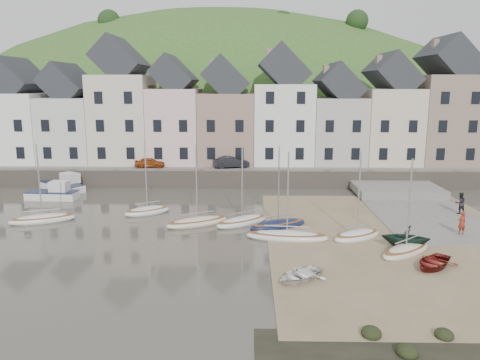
{
  "coord_description": "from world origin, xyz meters",
  "views": [
    {
      "loc": [
        0.78,
        -30.82,
        10.51
      ],
      "look_at": [
        0.0,
        6.0,
        3.0
      ],
      "focal_mm": 35.22,
      "sensor_mm": 36.0,
      "label": 1
    }
  ],
  "objects_px": {
    "rowboat_red": "(433,262)",
    "person_dark": "(460,203)",
    "car_right": "(231,162)",
    "rowboat_white": "(299,275)",
    "person_red": "(462,223)",
    "rowboat_green": "(406,237)",
    "car_left": "(150,163)",
    "sailboat_0": "(42,219)"
  },
  "relations": [
    {
      "from": "person_dark",
      "to": "rowboat_white",
      "type": "bearing_deg",
      "value": 33.22
    },
    {
      "from": "rowboat_red",
      "to": "person_dark",
      "type": "distance_m",
      "value": 13.29
    },
    {
      "from": "rowboat_green",
      "to": "person_dark",
      "type": "bearing_deg",
      "value": 152.73
    },
    {
      "from": "sailboat_0",
      "to": "rowboat_green",
      "type": "xyz_separation_m",
      "value": [
        26.18,
        -5.6,
        0.58
      ]
    },
    {
      "from": "rowboat_white",
      "to": "person_red",
      "type": "bearing_deg",
      "value": 83.69
    },
    {
      "from": "rowboat_white",
      "to": "car_left",
      "type": "xyz_separation_m",
      "value": [
        -13.62,
        26.3,
        1.78
      ]
    },
    {
      "from": "sailboat_0",
      "to": "person_dark",
      "type": "bearing_deg",
      "value": 4.73
    },
    {
      "from": "person_red",
      "to": "car_right",
      "type": "bearing_deg",
      "value": -63.86
    },
    {
      "from": "rowboat_white",
      "to": "car_right",
      "type": "height_order",
      "value": "car_right"
    },
    {
      "from": "rowboat_red",
      "to": "car_left",
      "type": "relative_size",
      "value": 0.95
    },
    {
      "from": "car_right",
      "to": "rowboat_white",
      "type": "bearing_deg",
      "value": 175.87
    },
    {
      "from": "sailboat_0",
      "to": "rowboat_red",
      "type": "xyz_separation_m",
      "value": [
        26.75,
        -8.81,
        0.12
      ]
    },
    {
      "from": "sailboat_0",
      "to": "rowboat_green",
      "type": "relative_size",
      "value": 2.13
    },
    {
      "from": "person_red",
      "to": "rowboat_red",
      "type": "bearing_deg",
      "value": 38.18
    },
    {
      "from": "rowboat_white",
      "to": "person_dark",
      "type": "height_order",
      "value": "person_dark"
    },
    {
      "from": "rowboat_red",
      "to": "person_red",
      "type": "height_order",
      "value": "person_red"
    },
    {
      "from": "rowboat_green",
      "to": "car_right",
      "type": "height_order",
      "value": "car_right"
    },
    {
      "from": "rowboat_green",
      "to": "car_left",
      "type": "relative_size",
      "value": 0.92
    },
    {
      "from": "rowboat_red",
      "to": "rowboat_green",
      "type": "bearing_deg",
      "value": 143.56
    },
    {
      "from": "person_red",
      "to": "car_right",
      "type": "xyz_separation_m",
      "value": [
        -16.95,
        18.24,
        1.28
      ]
    },
    {
      "from": "sailboat_0",
      "to": "person_red",
      "type": "height_order",
      "value": "sailboat_0"
    },
    {
      "from": "rowboat_white",
      "to": "person_dark",
      "type": "xyz_separation_m",
      "value": [
        14.46,
        13.55,
        0.64
      ]
    },
    {
      "from": "rowboat_green",
      "to": "rowboat_red",
      "type": "bearing_deg",
      "value": 23.19
    },
    {
      "from": "rowboat_white",
      "to": "rowboat_red",
      "type": "bearing_deg",
      "value": 64.29
    },
    {
      "from": "rowboat_green",
      "to": "rowboat_red",
      "type": "xyz_separation_m",
      "value": [
        0.57,
        -3.21,
        -0.46
      ]
    },
    {
      "from": "sailboat_0",
      "to": "rowboat_white",
      "type": "height_order",
      "value": "sailboat_0"
    },
    {
      "from": "sailboat_0",
      "to": "rowboat_red",
      "type": "distance_m",
      "value": 28.16
    },
    {
      "from": "rowboat_green",
      "to": "car_right",
      "type": "xyz_separation_m",
      "value": [
        -12.12,
        21.1,
        1.39
      ]
    },
    {
      "from": "rowboat_green",
      "to": "car_left",
      "type": "height_order",
      "value": "car_left"
    },
    {
      "from": "rowboat_white",
      "to": "person_red",
      "type": "relative_size",
      "value": 1.77
    },
    {
      "from": "rowboat_green",
      "to": "car_left",
      "type": "xyz_separation_m",
      "value": [
        -20.99,
        21.1,
        1.31
      ]
    },
    {
      "from": "person_red",
      "to": "person_dark",
      "type": "xyz_separation_m",
      "value": [
        2.26,
        5.48,
        0.05
      ]
    },
    {
      "from": "sailboat_0",
      "to": "car_left",
      "type": "bearing_deg",
      "value": 71.52
    },
    {
      "from": "person_dark",
      "to": "rowboat_red",
      "type": "bearing_deg",
      "value": 50.66
    },
    {
      "from": "person_red",
      "to": "person_dark",
      "type": "distance_m",
      "value": 5.93
    },
    {
      "from": "car_right",
      "to": "car_left",
      "type": "bearing_deg",
      "value": 75.63
    },
    {
      "from": "car_right",
      "to": "rowboat_green",
      "type": "bearing_deg",
      "value": -164.5
    },
    {
      "from": "rowboat_white",
      "to": "car_left",
      "type": "relative_size",
      "value": 0.92
    },
    {
      "from": "rowboat_white",
      "to": "car_right",
      "type": "distance_m",
      "value": 26.79
    },
    {
      "from": "car_right",
      "to": "rowboat_red",
      "type": "bearing_deg",
      "value": -166.81
    },
    {
      "from": "sailboat_0",
      "to": "rowboat_green",
      "type": "bearing_deg",
      "value": -12.07
    },
    {
      "from": "rowboat_red",
      "to": "car_right",
      "type": "height_order",
      "value": "car_right"
    }
  ]
}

